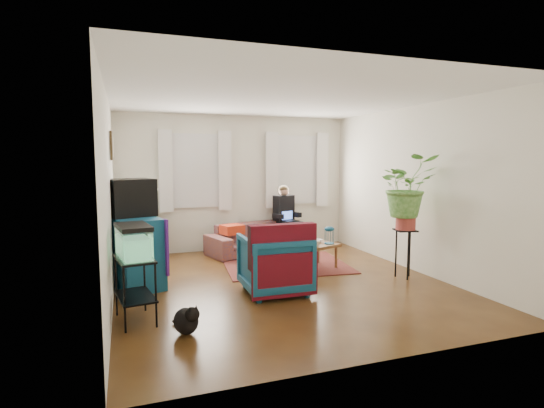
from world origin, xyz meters
name	(u,v)px	position (x,y,z in m)	size (l,w,h in m)	color
floor	(281,283)	(0.00, 0.00, 0.00)	(4.50, 5.00, 0.01)	#4F2B14
ceiling	(282,98)	(0.00, 0.00, 2.60)	(4.50, 5.00, 0.01)	white
wall_back	(236,183)	(0.00, 2.50, 1.30)	(4.50, 0.01, 2.60)	silver
wall_front	(385,214)	(0.00, -2.50, 1.30)	(4.50, 0.01, 2.60)	silver
wall_left	(109,197)	(-2.25, 0.00, 1.30)	(0.01, 5.00, 2.60)	silver
wall_right	(415,189)	(2.25, 0.00, 1.30)	(0.01, 5.00, 2.60)	silver
window_left	(195,171)	(-0.80, 2.48, 1.55)	(1.08, 0.04, 1.38)	white
window_right	(296,170)	(1.25, 2.48, 1.55)	(1.08, 0.04, 1.38)	white
curtains_left	(196,171)	(-0.80, 2.40, 1.55)	(1.36, 0.06, 1.50)	white
curtains_right	(298,170)	(1.25, 2.40, 1.55)	(1.36, 0.06, 1.50)	white
picture_frame	(112,146)	(-2.21, 0.85, 1.95)	(0.04, 0.32, 0.40)	#3D2616
area_rug	(286,265)	(0.44, 0.95, 0.01)	(2.00, 1.60, 0.01)	maroon
sofa	(257,233)	(0.28, 2.05, 0.37)	(1.91, 0.75, 0.75)	brown
seated_person	(286,220)	(0.95, 2.24, 0.57)	(0.48, 0.59, 1.14)	black
side_table	(151,239)	(-1.65, 2.35, 0.33)	(0.45, 0.45, 0.65)	#381D15
table_lamp	(150,206)	(-1.65, 2.35, 0.93)	(0.33, 0.33, 0.59)	white
dresser	(133,251)	(-1.99, 0.60, 0.49)	(0.54, 1.08, 0.97)	#126B6D
crt_tv	(130,197)	(-2.00, 0.71, 1.23)	(0.59, 0.54, 0.52)	black
aquarium_stand	(135,290)	(-2.00, -0.81, 0.35)	(0.35, 0.63, 0.71)	black
aquarium	(134,241)	(-2.00, -0.81, 0.89)	(0.32, 0.58, 0.37)	#7FD899
black_cat	(186,318)	(-1.53, -1.34, 0.16)	(0.25, 0.38, 0.33)	black
armchair	(275,261)	(-0.23, -0.35, 0.43)	(0.84, 0.78, 0.86)	#11676B
serape_throw	(283,252)	(-0.23, -0.68, 0.61)	(0.86, 0.20, 0.71)	#9E0A0A
coffee_table	(308,258)	(0.66, 0.54, 0.20)	(0.98, 0.54, 0.41)	brown
cup_a	(301,245)	(0.47, 0.39, 0.45)	(0.11, 0.11, 0.09)	white
cup_b	(317,244)	(0.75, 0.40, 0.45)	(0.09, 0.09, 0.08)	beige
bowl	(316,241)	(0.88, 0.71, 0.43)	(0.19, 0.19, 0.05)	white
snack_tray	(290,245)	(0.36, 0.58, 0.42)	(0.30, 0.30, 0.04)	#B21414
birdcage	(329,235)	(1.02, 0.52, 0.55)	(0.16, 0.16, 0.29)	#115B6B
plant_stand	(405,254)	(1.84, -0.33, 0.36)	(0.31, 0.31, 0.73)	black
potted_plant	(406,196)	(1.84, -0.33, 1.23)	(0.83, 0.72, 0.92)	#599947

